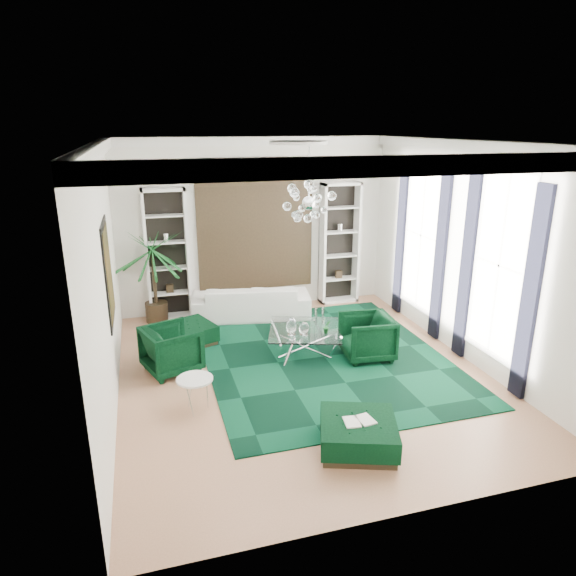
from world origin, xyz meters
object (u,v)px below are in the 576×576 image
object	(u,v)px
armchair_left	(172,349)
palm	(153,264)
armchair_right	(367,337)
ottoman_side	(189,334)
ottoman_front	(358,434)
sofa	(251,301)
side_table	(196,395)
coffee_table	(305,340)

from	to	relation	value
armchair_left	palm	xyz separation A→B (m)	(-0.15, 2.46, 0.88)
armchair_right	palm	size ratio (longest dim) A/B	0.35
armchair_left	ottoman_side	size ratio (longest dim) A/B	1.01
armchair_right	palm	xyz separation A→B (m)	(-3.56, 2.90, 0.88)
ottoman_side	ottoman_front	distance (m)	4.37
sofa	ottoman_front	xyz separation A→B (m)	(0.32, -5.07, -0.17)
sofa	armchair_right	size ratio (longest dim) A/B	2.86
ottoman_front	armchair_right	bearing A→B (deg)	63.37
armchair_right	ottoman_front	size ratio (longest dim) A/B	0.91
ottoman_front	side_table	world-z (taller)	side_table
sofa	side_table	world-z (taller)	sofa
sofa	armchair_left	size ratio (longest dim) A/B	2.87
coffee_table	palm	world-z (taller)	palm
armchair_left	side_table	size ratio (longest dim) A/B	1.65
coffee_table	ottoman_front	xyz separation A→B (m)	(-0.25, -3.04, -0.03)
armchair_left	ottoman_side	distance (m)	1.15
ottoman_front	sofa	bearing A→B (deg)	93.63
side_table	palm	distance (m)	4.02
ottoman_side	sofa	bearing A→B (deg)	36.39
armchair_right	coffee_table	xyz separation A→B (m)	(-0.99, 0.56, -0.18)
sofa	side_table	xyz separation A→B (m)	(-1.60, -3.56, -0.11)
sofa	coffee_table	xyz separation A→B (m)	(0.58, -2.03, -0.15)
armchair_left	side_table	distance (m)	1.44
coffee_table	side_table	distance (m)	2.66
armchair_right	coffee_table	distance (m)	1.15
side_table	coffee_table	bearing A→B (deg)	35.04
armchair_left	coffee_table	xyz separation A→B (m)	(2.42, 0.11, -0.18)
ottoman_side	ottoman_front	size ratio (longest dim) A/B	0.90
side_table	palm	bearing A→B (deg)	95.80
side_table	palm	world-z (taller)	palm
palm	ottoman_side	bearing A→B (deg)	-68.90
armchair_right	ottoman_side	distance (m)	3.39
ottoman_front	ottoman_side	bearing A→B (deg)	114.03
ottoman_side	coffee_table	bearing A→B (deg)	-25.16
ottoman_side	side_table	size ratio (longest dim) A/B	1.64
armchair_right	palm	world-z (taller)	palm
armchair_right	palm	bearing A→B (deg)	-123.80
ottoman_side	palm	distance (m)	1.84
side_table	sofa	bearing A→B (deg)	65.76
armchair_left	sofa	bearing A→B (deg)	-59.82
armchair_left	coffee_table	size ratio (longest dim) A/B	0.68
coffee_table	armchair_left	bearing A→B (deg)	-177.31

